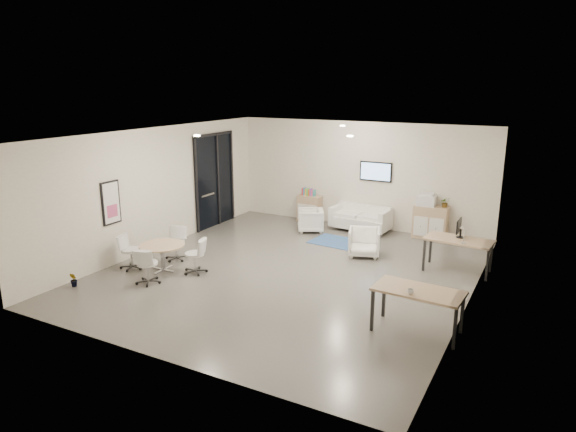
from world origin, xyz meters
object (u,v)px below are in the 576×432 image
(sideboard_left, at_px, (309,209))
(round_table, at_px, (162,248))
(armchair_right, at_px, (364,241))
(desk_front, at_px, (418,294))
(sideboard_right, at_px, (430,222))
(loveseat, at_px, (361,219))
(armchair_left, at_px, (310,219))
(desk_rear, at_px, (459,243))

(sideboard_left, distance_m, round_table, 5.76)
(armchair_right, xyz_separation_m, round_table, (-3.80, -3.26, 0.16))
(armchair_right, distance_m, desk_front, 4.18)
(sideboard_right, relative_size, armchair_right, 1.19)
(sideboard_right, bearing_deg, sideboard_left, 179.50)
(sideboard_left, bearing_deg, loveseat, -6.60)
(armchair_right, bearing_deg, round_table, -157.98)
(sideboard_right, bearing_deg, armchair_left, -163.22)
(loveseat, relative_size, desk_front, 1.11)
(sideboard_right, xyz_separation_m, desk_rear, (1.20, -2.39, 0.24))
(armchair_right, height_order, desk_front, desk_front)
(loveseat, relative_size, desk_rear, 1.12)
(loveseat, bearing_deg, armchair_right, -63.83)
(sideboard_left, xyz_separation_m, desk_rear, (5.03, -2.42, 0.29))
(desk_front, xyz_separation_m, round_table, (-6.07, 0.24, -0.16))
(loveseat, height_order, armchair_right, armchair_right)
(armchair_left, xyz_separation_m, round_table, (-1.62, -4.63, 0.18))
(desk_front, height_order, round_table, desk_front)
(loveseat, distance_m, armchair_left, 1.53)
(sideboard_right, height_order, armchair_left, sideboard_right)
(desk_front, bearing_deg, round_table, -178.60)
(armchair_left, xyz_separation_m, armchair_right, (2.18, -1.37, 0.02))
(sideboard_right, xyz_separation_m, armchair_left, (-3.30, -0.99, -0.09))
(desk_rear, bearing_deg, sideboard_left, 159.34)
(sideboard_left, height_order, armchair_right, sideboard_left)
(armchair_left, bearing_deg, round_table, -46.75)
(armchair_left, bearing_deg, sideboard_right, 79.35)
(armchair_right, bearing_deg, desk_rear, -19.16)
(loveseat, height_order, desk_rear, desk_rear)
(sideboard_right, distance_m, desk_rear, 2.68)
(armchair_right, bearing_deg, loveseat, 93.56)
(sideboard_right, relative_size, round_table, 0.89)
(sideboard_right, relative_size, desk_front, 0.59)
(armchair_right, xyz_separation_m, desk_rear, (2.32, -0.02, 0.31))
(sideboard_left, xyz_separation_m, armchair_left, (0.53, -1.03, -0.04))
(round_table, bearing_deg, sideboard_right, 48.79)
(sideboard_left, height_order, desk_rear, sideboard_left)
(loveseat, xyz_separation_m, armchair_right, (0.89, -2.19, 0.05))
(sideboard_right, distance_m, armchair_right, 2.62)
(armchair_left, distance_m, armchair_right, 2.57)
(desk_rear, distance_m, desk_front, 3.47)
(armchair_left, bearing_deg, desk_rear, 45.37)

